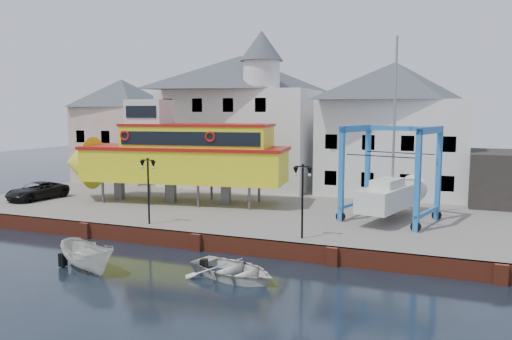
% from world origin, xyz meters
% --- Properties ---
extents(ground, '(140.00, 140.00, 0.00)m').
position_xyz_m(ground, '(0.00, 0.00, 0.00)').
color(ground, black).
rests_on(ground, ground).
extents(hardstanding, '(44.00, 22.00, 1.00)m').
position_xyz_m(hardstanding, '(0.00, 11.00, 0.50)').
color(hardstanding, slate).
rests_on(hardstanding, ground).
extents(quay_wall, '(44.00, 0.47, 1.00)m').
position_xyz_m(quay_wall, '(-0.00, 0.10, 0.50)').
color(quay_wall, maroon).
rests_on(quay_wall, ground).
extents(building_pink, '(8.00, 7.00, 10.30)m').
position_xyz_m(building_pink, '(-18.00, 18.00, 6.15)').
color(building_pink, tan).
rests_on(building_pink, hardstanding).
extents(building_white_main, '(14.00, 8.30, 14.00)m').
position_xyz_m(building_white_main, '(-4.87, 18.39, 7.34)').
color(building_white_main, white).
rests_on(building_white_main, hardstanding).
extents(building_white_right, '(12.00, 8.00, 11.20)m').
position_xyz_m(building_white_right, '(9.00, 19.00, 6.60)').
color(building_white_right, white).
rests_on(building_white_right, hardstanding).
extents(lamp_post_left, '(1.12, 0.32, 4.20)m').
position_xyz_m(lamp_post_left, '(-4.00, 1.20, 4.17)').
color(lamp_post_left, black).
rests_on(lamp_post_left, hardstanding).
extents(lamp_post_right, '(1.12, 0.32, 4.20)m').
position_xyz_m(lamp_post_right, '(6.00, 1.20, 4.17)').
color(lamp_post_right, black).
rests_on(lamp_post_right, hardstanding).
extents(tour_boat, '(18.70, 6.75, 7.96)m').
position_xyz_m(tour_boat, '(-6.63, 8.44, 4.76)').
color(tour_boat, '#59595E').
rests_on(tour_boat, hardstanding).
extents(travel_lift, '(6.45, 8.07, 11.81)m').
position_xyz_m(travel_lift, '(10.22, 8.31, 2.98)').
color(travel_lift, blue).
rests_on(travel_lift, hardstanding).
extents(van, '(3.04, 5.27, 1.38)m').
position_xyz_m(van, '(-17.37, 5.51, 1.69)').
color(van, black).
rests_on(van, hardstanding).
extents(motorboat_a, '(4.63, 3.21, 1.67)m').
position_xyz_m(motorboat_a, '(-3.46, -5.28, 0.00)').
color(motorboat_a, silver).
rests_on(motorboat_a, ground).
extents(motorboat_b, '(5.67, 4.80, 1.00)m').
position_xyz_m(motorboat_b, '(3.91, -3.62, 0.00)').
color(motorboat_b, silver).
rests_on(motorboat_b, ground).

